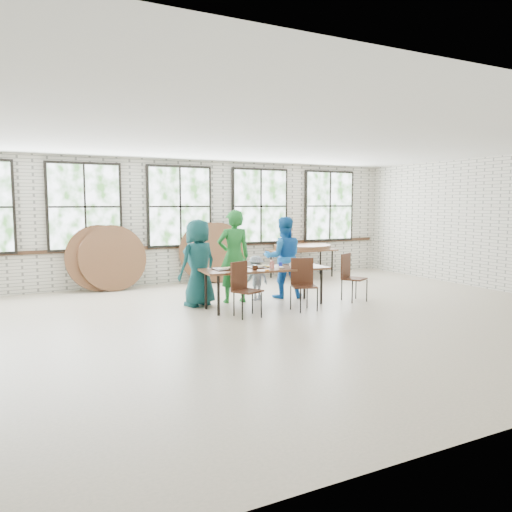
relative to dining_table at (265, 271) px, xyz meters
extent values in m
plane|color=beige|center=(-0.51, -1.02, -0.69)|extent=(12.00, 12.00, 0.00)
plane|color=white|center=(-0.51, -1.02, 2.31)|extent=(12.00, 12.00, 0.00)
plane|color=silver|center=(-0.51, 3.48, 0.81)|extent=(12.00, 0.00, 12.00)
plane|color=silver|center=(5.49, -1.02, 0.81)|extent=(0.00, 9.00, 9.00)
cube|color=#422819|center=(-0.51, 3.45, 0.21)|extent=(11.80, 0.05, 0.08)
cube|color=black|center=(-2.71, 3.42, 1.19)|extent=(1.62, 0.05, 1.97)
cube|color=white|center=(-2.71, 3.38, 1.19)|extent=(1.50, 0.01, 1.85)
cube|color=black|center=(-0.51, 3.42, 1.19)|extent=(1.62, 0.05, 1.97)
cube|color=white|center=(-0.51, 3.38, 1.19)|extent=(1.50, 0.01, 1.85)
cube|color=black|center=(1.69, 3.42, 1.19)|extent=(1.62, 0.05, 1.97)
cube|color=white|center=(1.69, 3.38, 1.19)|extent=(1.50, 0.01, 1.85)
cube|color=black|center=(3.89, 3.42, 1.19)|extent=(1.62, 0.05, 1.97)
cube|color=white|center=(3.89, 3.38, 1.19)|extent=(1.50, 0.01, 1.85)
cube|color=brown|center=(0.00, 0.00, 0.03)|extent=(2.46, 1.01, 0.04)
cylinder|color=black|center=(-1.08, -0.30, -0.34)|extent=(0.05, 0.05, 0.70)
cylinder|color=black|center=(-1.08, 0.30, -0.34)|extent=(0.05, 0.05, 0.70)
cylinder|color=black|center=(1.08, -0.30, -0.34)|extent=(0.05, 0.05, 0.70)
cylinder|color=black|center=(1.08, 0.30, -0.34)|extent=(0.05, 0.05, 0.70)
cube|color=#452517|center=(-0.68, -0.63, -0.24)|extent=(0.55, 0.54, 0.03)
cube|color=#452517|center=(-0.75, -0.45, 0.01)|extent=(0.40, 0.20, 0.50)
cylinder|color=black|center=(-0.86, -0.80, -0.47)|extent=(0.02, 0.02, 0.44)
cylinder|color=black|center=(-0.86, -0.46, -0.47)|extent=(0.02, 0.02, 0.44)
cylinder|color=black|center=(-0.50, -0.80, -0.47)|extent=(0.02, 0.02, 0.44)
cylinder|color=black|center=(-0.50, -0.46, -0.47)|extent=(0.02, 0.02, 0.44)
cube|color=#452517|center=(0.47, -0.64, -0.24)|extent=(0.53, 0.52, 0.03)
cube|color=#452517|center=(0.53, -0.46, 0.01)|extent=(0.40, 0.18, 0.50)
cylinder|color=black|center=(0.29, -0.81, -0.47)|extent=(0.02, 0.02, 0.44)
cylinder|color=black|center=(0.29, -0.47, -0.47)|extent=(0.02, 0.02, 0.44)
cylinder|color=black|center=(0.65, -0.81, -0.47)|extent=(0.02, 0.02, 0.44)
cylinder|color=black|center=(0.65, -0.47, -0.47)|extent=(0.02, 0.02, 0.44)
cube|color=#452517|center=(1.85, -0.34, -0.24)|extent=(0.56, 0.55, 0.03)
cube|color=#452517|center=(1.76, -0.17, 0.01)|extent=(0.38, 0.23, 0.50)
cylinder|color=black|center=(1.67, -0.51, -0.47)|extent=(0.02, 0.02, 0.44)
cylinder|color=black|center=(1.67, -0.17, -0.47)|extent=(0.02, 0.02, 0.44)
cylinder|color=black|center=(2.03, -0.51, -0.47)|extent=(0.02, 0.02, 0.44)
cylinder|color=black|center=(2.03, -0.17, -0.47)|extent=(0.02, 0.02, 0.44)
imported|color=#15524C|center=(-1.09, 0.65, 0.14)|extent=(0.94, 0.76, 1.66)
imported|color=#217D30|center=(-0.35, 0.65, 0.22)|extent=(0.71, 0.51, 1.83)
imported|color=#122139|center=(0.14, 0.65, -0.24)|extent=(0.63, 0.43, 0.90)
imported|color=blue|center=(0.78, 0.65, 0.15)|extent=(0.98, 0.87, 1.68)
cube|color=brown|center=(2.65, 2.88, 0.03)|extent=(1.83, 0.82, 0.04)
cylinder|color=black|center=(1.87, 2.60, -0.34)|extent=(0.04, 0.04, 0.70)
cylinder|color=black|center=(1.87, 3.15, -0.34)|extent=(0.04, 0.04, 0.70)
cylinder|color=black|center=(3.43, 2.60, -0.34)|extent=(0.04, 0.04, 0.70)
cylinder|color=black|center=(3.43, 3.15, -0.34)|extent=(0.04, 0.04, 0.70)
cube|color=black|center=(-0.75, 0.11, 0.06)|extent=(0.44, 0.33, 0.02)
cube|color=black|center=(-0.06, 0.08, 0.06)|extent=(0.44, 0.33, 0.02)
cube|color=black|center=(0.80, 0.14, 0.06)|extent=(0.44, 0.33, 0.02)
cylinder|color=black|center=(-0.31, -0.19, 0.10)|extent=(0.09, 0.09, 0.09)
cube|color=red|center=(0.07, -0.14, 0.11)|extent=(0.06, 0.06, 0.11)
cylinder|color=#1729B2|center=(0.30, -0.06, 0.10)|extent=(0.07, 0.07, 0.10)
cylinder|color=orange|center=(0.93, -0.18, 0.11)|extent=(0.07, 0.07, 0.11)
cylinder|color=white|center=(0.51, -0.24, 0.10)|extent=(0.17, 0.17, 0.10)
ellipsoid|color=white|center=(0.21, -0.25, 0.08)|extent=(0.11, 0.11, 0.05)
ellipsoid|color=white|center=(0.57, -0.03, 0.08)|extent=(0.11, 0.11, 0.05)
cylinder|color=brown|center=(2.65, 2.88, 0.07)|extent=(1.50, 1.50, 0.04)
cylinder|color=brown|center=(2.65, 2.88, 0.12)|extent=(1.50, 1.50, 0.04)
cylinder|color=brown|center=(2.65, 2.88, 0.16)|extent=(1.50, 1.50, 0.04)
cylinder|color=brown|center=(-2.46, 3.22, 0.05)|extent=(1.50, 0.37, 1.47)
cylinder|color=brown|center=(-2.19, 3.12, 0.05)|extent=(1.50, 0.40, 1.47)
cylinder|color=brown|center=(0.14, 3.22, 0.05)|extent=(1.50, 0.29, 1.49)
cylinder|color=brown|center=(0.40, 3.12, 0.05)|extent=(1.50, 0.35, 1.48)
camera|label=1|loc=(-4.41, -8.21, 1.27)|focal=35.00mm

